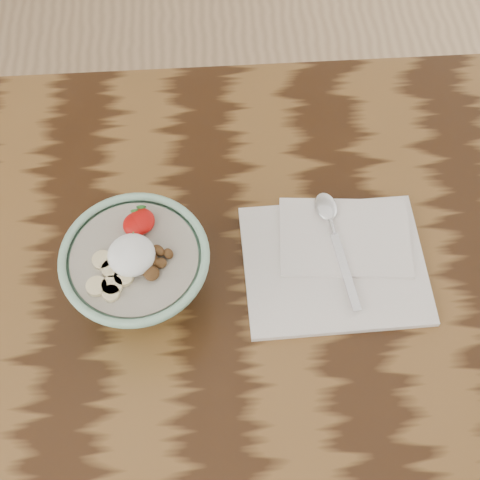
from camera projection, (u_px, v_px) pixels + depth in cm
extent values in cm
cube|color=black|center=(212.00, 299.00, 100.50)|extent=(160.00, 90.00, 4.00)
cylinder|color=#8CBC9E|center=(144.00, 290.00, 98.36)|extent=(8.95, 8.95, 1.28)
torus|color=#8CBC9E|center=(134.00, 257.00, 89.23)|extent=(20.35, 20.35, 1.17)
cylinder|color=#ADA390|center=(135.00, 259.00, 89.79)|extent=(17.26, 17.26, 1.07)
ellipsoid|color=white|center=(131.00, 255.00, 88.10)|extent=(6.37, 6.37, 3.50)
ellipsoid|color=#B30B08|center=(136.00, 225.00, 90.67)|extent=(3.48, 3.83, 1.92)
cone|color=#286623|center=(135.00, 214.00, 91.17)|extent=(1.40, 1.03, 1.52)
ellipsoid|color=#B30B08|center=(141.00, 221.00, 90.89)|extent=(3.67, 4.04, 2.02)
cone|color=#286623|center=(141.00, 210.00, 91.43)|extent=(1.40, 1.03, 1.52)
cylinder|color=beige|center=(112.00, 269.00, 88.03)|extent=(2.76, 2.76, 0.70)
cylinder|color=beige|center=(111.00, 293.00, 86.31)|extent=(2.26, 2.26, 0.70)
cylinder|color=beige|center=(97.00, 286.00, 86.81)|extent=(2.76, 2.76, 0.70)
cylinder|color=beige|center=(102.00, 260.00, 88.67)|extent=(2.74, 2.74, 0.70)
cylinder|color=beige|center=(124.00, 277.00, 87.45)|extent=(2.57, 2.57, 0.70)
cylinder|color=beige|center=(112.00, 286.00, 86.85)|extent=(2.74, 2.74, 0.70)
ellipsoid|color=brown|center=(145.00, 268.00, 88.05)|extent=(1.58, 1.39, 0.71)
ellipsoid|color=brown|center=(161.00, 263.00, 88.26)|extent=(1.71, 1.59, 1.29)
ellipsoid|color=brown|center=(142.00, 270.00, 87.68)|extent=(2.18, 2.29, 0.93)
ellipsoid|color=brown|center=(168.00, 254.00, 88.95)|extent=(1.82, 2.00, 1.04)
ellipsoid|color=brown|center=(158.00, 251.00, 89.07)|extent=(2.29, 2.33, 1.41)
ellipsoid|color=brown|center=(152.00, 274.00, 87.32)|extent=(2.11, 2.15, 1.43)
ellipsoid|color=brown|center=(151.00, 260.00, 88.33)|extent=(2.45, 2.58, 1.16)
ellipsoid|color=brown|center=(149.00, 269.00, 87.76)|extent=(2.15, 2.31, 0.96)
cylinder|color=#367933|center=(128.00, 248.00, 87.75)|extent=(1.63, 1.14, 0.24)
cylinder|color=#367933|center=(125.00, 242.00, 88.16)|extent=(1.27, 0.68, 0.23)
cylinder|color=#367933|center=(114.00, 251.00, 87.53)|extent=(1.02, 1.32, 0.23)
cylinder|color=#367933|center=(131.00, 259.00, 86.97)|extent=(1.40, 0.69, 0.23)
cylinder|color=#367933|center=(132.00, 236.00, 88.64)|extent=(0.59, 1.17, 0.22)
cylinder|color=#367933|center=(115.00, 254.00, 87.28)|extent=(1.26, 0.68, 0.22)
cylinder|color=#367933|center=(146.00, 257.00, 87.06)|extent=(1.20, 0.81, 0.22)
cylinder|color=#367933|center=(129.00, 247.00, 87.82)|extent=(1.89, 0.72, 0.25)
cylinder|color=#367933|center=(131.00, 242.00, 88.16)|extent=(1.39, 0.69, 0.23)
cylinder|color=#367933|center=(140.00, 254.00, 87.33)|extent=(1.57, 1.25, 0.24)
cube|color=white|center=(334.00, 265.00, 100.50)|extent=(27.59, 22.50, 1.04)
cube|color=white|center=(345.00, 237.00, 101.86)|extent=(20.84, 15.12, 0.63)
cube|color=silver|center=(345.00, 272.00, 98.45)|extent=(2.93, 12.92, 0.39)
cylinder|color=silver|center=(331.00, 224.00, 102.14)|extent=(1.22, 3.43, 0.78)
ellipsoid|color=silver|center=(326.00, 206.00, 103.56)|extent=(4.08, 5.55, 1.07)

